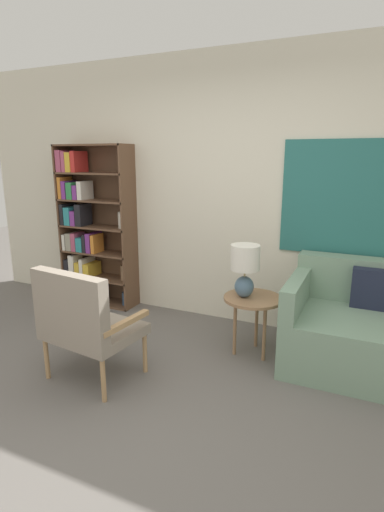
% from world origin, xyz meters
% --- Properties ---
extents(ground_plane, '(14.00, 14.00, 0.00)m').
position_xyz_m(ground_plane, '(0.00, 0.00, 0.00)').
color(ground_plane, '#66605B').
extents(wall_back, '(6.40, 0.08, 2.70)m').
position_xyz_m(wall_back, '(0.06, 2.03, 1.35)').
color(wall_back, silver).
rests_on(wall_back, ground_plane).
extents(bookshelf, '(0.90, 0.30, 1.83)m').
position_xyz_m(bookshelf, '(-1.69, 1.85, 0.85)').
color(bookshelf, brown).
rests_on(bookshelf, ground_plane).
extents(armchair, '(0.74, 0.63, 0.91)m').
position_xyz_m(armchair, '(-0.61, 0.38, 0.52)').
color(armchair, tan).
rests_on(armchair, ground_plane).
extents(side_table, '(0.50, 0.50, 0.53)m').
position_xyz_m(side_table, '(0.42, 1.35, 0.47)').
color(side_table, '#99704C').
rests_on(side_table, ground_plane).
extents(table_lamp, '(0.25, 0.25, 0.46)m').
position_xyz_m(table_lamp, '(0.35, 1.32, 0.81)').
color(table_lamp, slate).
rests_on(table_lamp, side_table).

